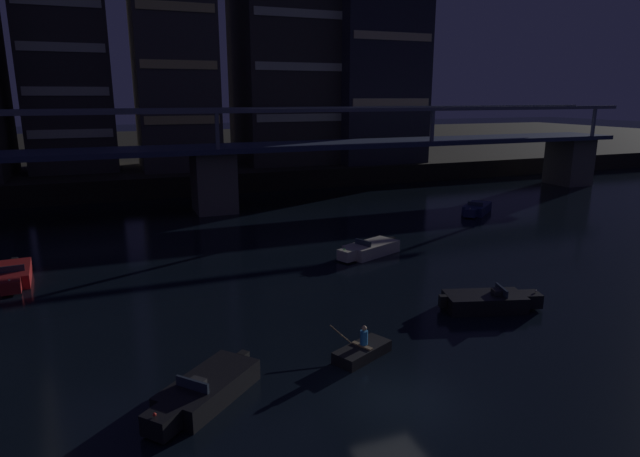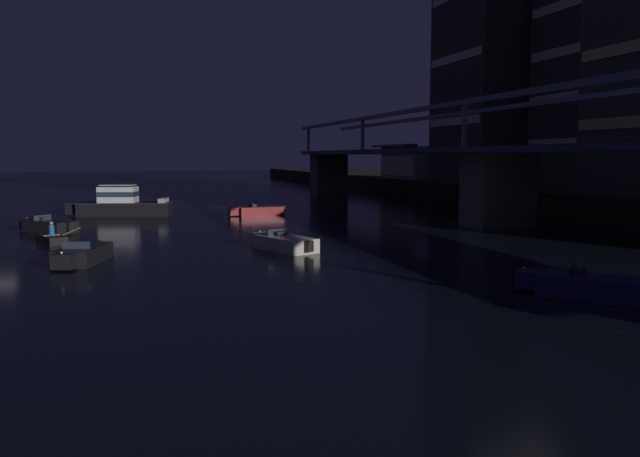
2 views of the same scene
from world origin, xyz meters
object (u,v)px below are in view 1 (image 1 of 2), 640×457
object	(u,v)px
speedboat_mid_left	(369,249)
speedboat_far_left	(13,275)
tower_central	(172,39)
tower_east_low	(370,8)
speedboat_mid_center	(205,390)
tower_east_tall	(283,44)
river_bridge	(213,163)
tower_west_tall	(67,70)
dinghy_with_paddler	(362,351)
speedboat_mid_right	(476,209)
speedboat_near_center	(489,301)

from	to	relation	value
speedboat_mid_left	speedboat_far_left	distance (m)	21.75
speedboat_far_left	tower_central	bearing A→B (deg)	66.98
tower_east_low	speedboat_mid_center	world-z (taller)	tower_east_low
speedboat_mid_left	speedboat_mid_center	distance (m)	19.29
tower_east_low	tower_east_tall	bearing A→B (deg)	168.17
river_bridge	tower_west_tall	world-z (taller)	tower_west_tall
tower_west_tall	tower_east_tall	xyz separation A→B (m)	(24.86, -1.43, 3.49)
tower_west_tall	dinghy_with_paddler	xyz separation A→B (m)	(12.63, -50.09, -12.99)
tower_west_tall	speedboat_mid_right	bearing A→B (deg)	-39.89
speedboat_mid_center	speedboat_near_center	bearing A→B (deg)	12.37
speedboat_near_center	speedboat_mid_center	xyz separation A→B (m)	(-14.76, -3.24, 0.00)
tower_central	tower_east_tall	xyz separation A→B (m)	(13.58, 1.39, 0.07)
speedboat_mid_center	dinghy_with_paddler	world-z (taller)	dinghy_with_paddler
speedboat_near_center	speedboat_mid_left	size ratio (longest dim) A/B	1.02
speedboat_mid_left	speedboat_mid_center	world-z (taller)	same
dinghy_with_paddler	tower_west_tall	bearing A→B (deg)	104.15
speedboat_mid_center	tower_east_low	bearing A→B (deg)	57.97
speedboat_mid_right	speedboat_far_left	distance (m)	37.09
dinghy_with_paddler	speedboat_mid_left	bearing A→B (deg)	62.38
river_bridge	dinghy_with_paddler	xyz separation A→B (m)	(0.29, -31.01, -4.22)
speedboat_near_center	dinghy_with_paddler	distance (m)	8.49
tower_west_tall	speedboat_near_center	distance (m)	53.68
tower_east_low	dinghy_with_paddler	bearing A→B (deg)	-116.40
tower_central	speedboat_mid_center	world-z (taller)	tower_central
tower_west_tall	speedboat_near_center	world-z (taller)	tower_west_tall
tower_west_tall	tower_east_low	size ratio (longest dim) A/B	0.59
speedboat_mid_right	river_bridge	bearing A→B (deg)	156.24
tower_central	speedboat_mid_left	size ratio (longest dim) A/B	5.78
tower_east_tall	speedboat_mid_left	bearing A→B (deg)	-98.68
tower_east_tall	speedboat_mid_right	world-z (taller)	tower_east_tall
speedboat_near_center	river_bridge	bearing A→B (deg)	106.41
speedboat_near_center	dinghy_with_paddler	size ratio (longest dim) A/B	1.83
speedboat_mid_left	dinghy_with_paddler	distance (m)	14.63
tower_west_tall	tower_east_low	world-z (taller)	tower_east_low
speedboat_mid_left	tower_east_tall	bearing A→B (deg)	81.32
tower_central	speedboat_mid_left	world-z (taller)	tower_central
speedboat_mid_left	speedboat_mid_right	xyz separation A→B (m)	(15.08, 8.29, 0.00)
tower_central	speedboat_far_left	world-z (taller)	tower_central
tower_east_low	dinghy_with_paddler	size ratio (longest dim) A/B	13.53
speedboat_mid_center	speedboat_mid_left	bearing A→B (deg)	46.13
speedboat_mid_right	speedboat_mid_center	bearing A→B (deg)	-142.03
speedboat_far_left	dinghy_with_paddler	xyz separation A→B (m)	(14.80, -15.61, -0.14)
speedboat_mid_right	tower_east_low	bearing A→B (deg)	87.33
tower_east_low	speedboat_far_left	distance (m)	52.99
speedboat_mid_center	dinghy_with_paddler	distance (m)	6.65
river_bridge	tower_east_low	size ratio (longest dim) A/B	2.40
tower_east_low	dinghy_with_paddler	xyz separation A→B (m)	(-23.03, -46.39, -20.85)
speedboat_mid_center	speedboat_mid_right	world-z (taller)	same
tower_east_low	speedboat_mid_left	world-z (taller)	tower_east_low
speedboat_mid_left	tower_east_low	bearing A→B (deg)	64.08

